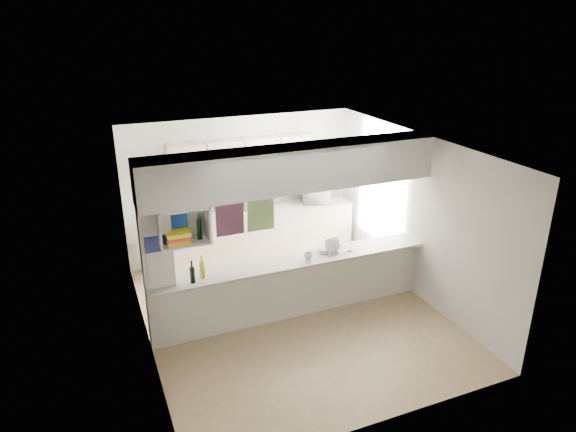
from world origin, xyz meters
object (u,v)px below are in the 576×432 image
bowl (317,187)px  dish_rack (334,245)px  microwave (316,196)px  wine_bottles (197,272)px

bowl → dish_rack: size_ratio=0.54×
microwave → dish_rack: (-0.66, -2.04, -0.05)m
bowl → wine_bottles: bearing=-142.1°
dish_rack → wine_bottles: bearing=169.9°
microwave → bowl: 0.17m
bowl → wine_bottles: (-2.79, -2.17, -0.19)m
microwave → bowl: bearing=-129.3°
bowl → wine_bottles: 3.54m
microwave → bowl: (0.02, 0.01, 0.17)m
microwave → wine_bottles: (-2.77, -2.16, -0.02)m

